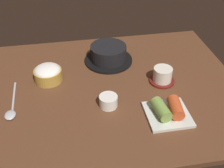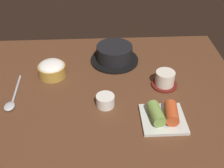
# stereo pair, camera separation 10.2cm
# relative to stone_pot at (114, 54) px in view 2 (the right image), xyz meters

# --- Properties ---
(dining_table) EXTENTS (1.00, 0.76, 0.02)m
(dining_table) POSITION_rel_stone_pot_xyz_m (-0.04, -0.18, -0.04)
(dining_table) COLOR #56331E
(dining_table) RESTS_ON ground
(stone_pot) EXTENTS (0.20, 0.20, 0.07)m
(stone_pot) POSITION_rel_stone_pot_xyz_m (0.00, 0.00, 0.00)
(stone_pot) COLOR black
(stone_pot) RESTS_ON dining_table
(rice_bowl) EXTENTS (0.10, 0.10, 0.06)m
(rice_bowl) POSITION_rel_stone_pot_xyz_m (-0.25, -0.09, -0.00)
(rice_bowl) COLOR #B78C38
(rice_bowl) RESTS_ON dining_table
(tea_cup_with_saucer) EXTENTS (0.09, 0.09, 0.06)m
(tea_cup_with_saucer) POSITION_rel_stone_pot_xyz_m (0.17, -0.18, -0.01)
(tea_cup_with_saucer) COLOR maroon
(tea_cup_with_saucer) RESTS_ON dining_table
(banchan_cup_center) EXTENTS (0.06, 0.06, 0.04)m
(banchan_cup_center) POSITION_rel_stone_pot_xyz_m (-0.05, -0.28, -0.01)
(banchan_cup_center) COLOR white
(banchan_cup_center) RESTS_ON dining_table
(kimchi_plate) EXTENTS (0.14, 0.14, 0.05)m
(kimchi_plate) POSITION_rel_stone_pot_xyz_m (0.13, -0.36, -0.01)
(kimchi_plate) COLOR silver
(kimchi_plate) RESTS_ON dining_table
(spoon) EXTENTS (0.04, 0.20, 0.01)m
(spoon) POSITION_rel_stone_pot_xyz_m (-0.37, -0.24, -0.03)
(spoon) COLOR #B7B7BC
(spoon) RESTS_ON dining_table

